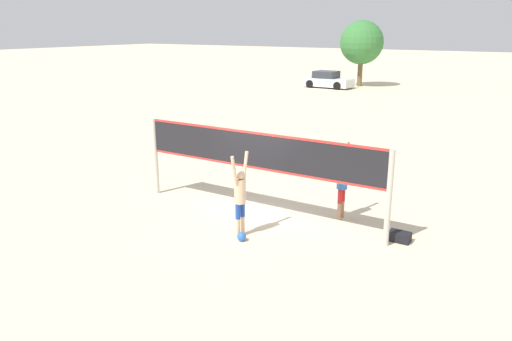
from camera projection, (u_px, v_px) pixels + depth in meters
name	position (u px, v px, depth m)	size (l,w,h in m)	color
ground_plane	(256.00, 215.00, 13.52)	(200.00, 200.00, 0.00)	beige
volleyball_net	(256.00, 159.00, 13.08)	(7.31, 0.14, 2.31)	beige
player_spiker	(240.00, 193.00, 11.94)	(0.28, 0.70, 2.07)	beige
player_blocker	(342.00, 180.00, 13.04)	(0.28, 0.69, 2.04)	tan
volleyball	(242.00, 237.00, 11.89)	(0.22, 0.22, 0.22)	blue
gear_bag	(400.00, 237.00, 11.87)	(0.51, 0.31, 0.24)	black
parked_car_mid	(328.00, 80.00, 41.38)	(4.08, 2.02, 1.37)	silver
tree_left_cluster	(362.00, 43.00, 41.68)	(3.62, 3.62, 5.44)	brown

